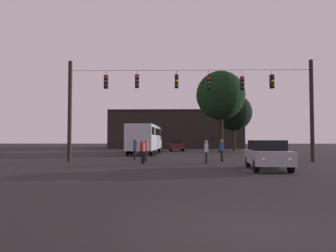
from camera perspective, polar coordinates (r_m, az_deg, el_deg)
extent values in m
plane|color=black|center=(30.00, 3.31, -5.43)|extent=(168.00, 168.00, 0.00)
cylinder|color=black|center=(23.42, -17.51, 2.64)|extent=(0.28, 0.28, 7.19)
cylinder|color=black|center=(24.17, 24.80, 2.60)|extent=(0.28, 0.28, 7.19)
cylinder|color=black|center=(22.65, 3.97, 10.14)|extent=(17.17, 0.02, 0.02)
cylinder|color=black|center=(23.12, -11.25, 9.47)|extent=(0.03, 0.03, 0.33)
cube|color=black|center=(23.00, -11.26, 7.92)|extent=(0.26, 0.32, 0.95)
sphere|color=red|center=(22.88, -11.35, 8.74)|extent=(0.20, 0.20, 0.20)
sphere|color=#5B3D0C|center=(22.83, -11.36, 8.00)|extent=(0.20, 0.20, 0.20)
sphere|color=#0C4219|center=(22.77, -11.37, 7.25)|extent=(0.20, 0.20, 0.20)
cylinder|color=black|center=(22.75, -5.67, 9.68)|extent=(0.03, 0.03, 0.29)
cube|color=black|center=(22.63, -5.68, 8.14)|extent=(0.26, 0.32, 0.95)
sphere|color=red|center=(22.51, -5.73, 8.98)|extent=(0.20, 0.20, 0.20)
sphere|color=#5B3D0C|center=(22.45, -5.74, 8.23)|extent=(0.20, 0.20, 0.20)
sphere|color=#0C4219|center=(22.40, -5.74, 7.47)|extent=(0.20, 0.20, 0.20)
cylinder|color=black|center=(22.59, 1.57, 9.73)|extent=(0.03, 0.03, 0.32)
cube|color=black|center=(22.46, 1.57, 8.14)|extent=(0.26, 0.32, 0.95)
sphere|color=#510A0A|center=(22.34, 1.57, 8.98)|extent=(0.20, 0.20, 0.20)
sphere|color=orange|center=(22.28, 1.58, 8.23)|extent=(0.20, 0.20, 0.20)
sphere|color=#0C4219|center=(22.23, 1.58, 7.47)|extent=(0.20, 0.20, 0.20)
cylinder|color=black|center=(22.70, 7.39, 9.53)|extent=(0.03, 0.03, 0.44)
cube|color=black|center=(22.56, 7.40, 7.80)|extent=(0.26, 0.32, 0.95)
sphere|color=red|center=(22.44, 7.44, 8.64)|extent=(0.20, 0.20, 0.20)
sphere|color=#5B3D0C|center=(22.39, 7.45, 7.88)|extent=(0.20, 0.20, 0.20)
sphere|color=#0C4219|center=(22.34, 7.45, 7.12)|extent=(0.20, 0.20, 0.20)
cylinder|color=black|center=(23.07, 13.37, 9.33)|extent=(0.03, 0.03, 0.48)
cube|color=black|center=(22.93, 13.39, 7.58)|extent=(0.26, 0.32, 0.95)
sphere|color=red|center=(22.81, 13.48, 8.40)|extent=(0.20, 0.20, 0.20)
sphere|color=#5B3D0C|center=(22.76, 13.48, 7.65)|extent=(0.20, 0.20, 0.20)
sphere|color=#0C4219|center=(22.71, 13.49, 6.91)|extent=(0.20, 0.20, 0.20)
cylinder|color=black|center=(23.60, 18.43, 9.27)|extent=(0.03, 0.03, 0.36)
cube|color=black|center=(23.48, 18.46, 7.71)|extent=(0.26, 0.32, 0.95)
sphere|color=#510A0A|center=(23.37, 18.58, 8.51)|extent=(0.20, 0.20, 0.20)
sphere|color=orange|center=(23.31, 18.59, 7.78)|extent=(0.20, 0.20, 0.20)
sphere|color=#0C4219|center=(23.26, 18.60, 7.06)|extent=(0.20, 0.20, 0.20)
cube|color=#B7BCC6|center=(33.68, -4.07, -2.13)|extent=(2.96, 11.10, 2.50)
cube|color=black|center=(33.69, -4.07, -1.09)|extent=(2.97, 10.44, 0.70)
cylinder|color=black|center=(37.77, -4.94, -4.05)|extent=(0.32, 1.01, 1.00)
cylinder|color=black|center=(37.50, -1.57, -4.07)|extent=(0.32, 1.01, 1.00)
cylinder|color=black|center=(31.70, -6.61, -4.36)|extent=(0.32, 1.01, 1.00)
cylinder|color=black|center=(31.37, -2.61, -4.39)|extent=(0.32, 1.01, 1.00)
cylinder|color=black|center=(29.75, -7.30, -4.48)|extent=(0.32, 1.01, 1.00)
cylinder|color=black|center=(29.41, -3.04, -4.52)|extent=(0.32, 1.01, 1.00)
cube|color=beige|center=(36.96, -3.38, -1.21)|extent=(2.59, 0.91, 0.56)
cube|color=beige|center=(30.96, -4.76, -0.97)|extent=(2.59, 0.91, 0.56)
cube|color=#99999E|center=(16.94, 17.67, -5.40)|extent=(2.20, 4.45, 0.68)
cube|color=black|center=(17.07, 17.55, -3.36)|extent=(1.80, 2.46, 0.52)
cylinder|color=black|center=(15.76, 21.51, -6.82)|extent=(0.28, 0.66, 0.64)
cylinder|color=black|center=(15.44, 15.79, -6.99)|extent=(0.28, 0.66, 0.64)
cylinder|color=black|center=(18.51, 19.26, -6.17)|extent=(0.28, 0.66, 0.64)
cylinder|color=black|center=(18.24, 14.38, -6.29)|extent=(0.28, 0.66, 0.64)
sphere|color=white|center=(15.02, 21.36, -5.74)|extent=(0.18, 0.18, 0.18)
sphere|color=white|center=(14.78, 17.01, -5.86)|extent=(0.18, 0.18, 0.18)
cube|color=#511919|center=(41.69, 1.55, -3.69)|extent=(2.08, 4.41, 0.68)
cube|color=black|center=(41.53, 1.57, -2.87)|extent=(1.73, 2.42, 0.52)
cylinder|color=black|center=(43.07, 0.37, -4.10)|extent=(0.26, 0.65, 0.64)
cylinder|color=black|center=(43.18, 2.47, -4.10)|extent=(0.26, 0.65, 0.64)
cylinder|color=black|center=(40.24, 0.57, -4.22)|extent=(0.26, 0.65, 0.64)
cylinder|color=black|center=(40.35, 2.82, -4.21)|extent=(0.26, 0.65, 0.64)
sphere|color=white|center=(43.75, 0.61, -3.63)|extent=(0.18, 0.18, 0.18)
sphere|color=white|center=(43.83, 2.11, -3.63)|extent=(0.18, 0.18, 0.18)
cylinder|color=black|center=(20.49, 7.04, -5.77)|extent=(0.14, 0.14, 0.75)
cylinder|color=black|center=(20.33, 7.03, -5.79)|extent=(0.14, 0.14, 0.75)
cube|color=silver|center=(20.38, 7.03, -3.95)|extent=(0.28, 0.39, 0.56)
sphere|color=#8C6B51|center=(20.38, 7.02, -2.88)|extent=(0.20, 0.20, 0.20)
cylinder|color=black|center=(20.47, -4.55, -5.74)|extent=(0.14, 0.14, 0.77)
cylinder|color=black|center=(20.33, -4.75, -5.77)|extent=(0.14, 0.14, 0.77)
cube|color=maroon|center=(20.37, -4.64, -3.86)|extent=(0.35, 0.42, 0.58)
sphere|color=#8C6B51|center=(20.37, -4.64, -2.75)|extent=(0.21, 0.21, 0.21)
cylinder|color=black|center=(24.39, -6.13, -5.12)|extent=(0.14, 0.14, 0.85)
cylinder|color=black|center=(24.24, -6.08, -5.14)|extent=(0.14, 0.14, 0.85)
cube|color=#2D4C7F|center=(24.29, -6.10, -3.38)|extent=(0.33, 0.41, 0.63)
sphere|color=#8C6B51|center=(24.29, -6.09, -2.36)|extent=(0.23, 0.23, 0.23)
cylinder|color=black|center=(22.10, 9.88, -5.48)|extent=(0.14, 0.14, 0.76)
cylinder|color=black|center=(22.25, 9.80, -5.46)|extent=(0.14, 0.14, 0.76)
cube|color=#2D4C7F|center=(22.15, 9.82, -3.74)|extent=(0.26, 0.37, 0.57)
sphere|color=#8C6B51|center=(22.14, 9.82, -2.74)|extent=(0.21, 0.21, 0.21)
cylinder|color=black|center=(22.11, -4.11, -5.47)|extent=(0.14, 0.14, 0.79)
cylinder|color=black|center=(22.26, -3.95, -5.45)|extent=(0.14, 0.14, 0.79)
cube|color=maroon|center=(22.16, -4.02, -3.67)|extent=(0.34, 0.42, 0.60)
sphere|color=#8C6B51|center=(22.15, -4.02, -2.62)|extent=(0.22, 0.22, 0.22)
cube|color=black|center=(58.84, 1.43, -1.00)|extent=(23.00, 13.79, 6.10)
cube|color=black|center=(59.02, 1.43, 2.20)|extent=(23.00, 13.79, 0.50)
cylinder|color=black|center=(37.19, 9.63, -1.16)|extent=(0.55, 0.55, 4.76)
sphere|color=black|center=(37.54, 9.59, 5.56)|extent=(5.76, 5.76, 5.76)
cylinder|color=#2D2116|center=(42.27, 11.97, -2.18)|extent=(0.36, 0.36, 3.44)
sphere|color=black|center=(42.42, 11.93, 2.43)|extent=(4.83, 4.83, 4.83)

